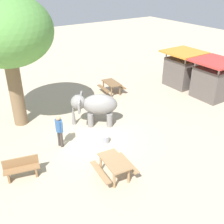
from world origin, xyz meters
The scene contains 10 objects.
ground_plane centered at (0.00, 0.00, 0.00)m, with size 60.00×60.00×0.00m, color #BAA88C.
elephant centered at (-1.08, 0.87, 1.11)m, with size 2.20×2.40×1.74m.
person_handler centered at (-0.18, -1.60, 0.95)m, with size 0.49×0.32×1.62m.
shade_tree_main centered at (-3.44, -2.48, 4.92)m, with size 4.87×4.46×6.72m.
wooden_bench centered at (0.99, -3.80, 0.47)m, with size 0.72×1.45×0.88m.
picnic_table_near centered at (3.02, -0.69, 0.59)m, with size 1.65×1.64×0.78m.
picnic_table_far centered at (-4.15, 3.98, 0.59)m, with size 1.65×1.63×0.78m.
market_stall_orange centered at (-2.50, 8.96, 1.14)m, with size 2.50×2.50×2.52m.
market_stall_red centered at (0.10, 8.96, 1.14)m, with size 2.50×2.50×2.52m.
feed_bucket centered at (0.73, 0.37, 0.16)m, with size 0.36×0.36×0.32m, color gray.
Camera 1 is at (10.14, -5.58, 7.43)m, focal length 43.46 mm.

